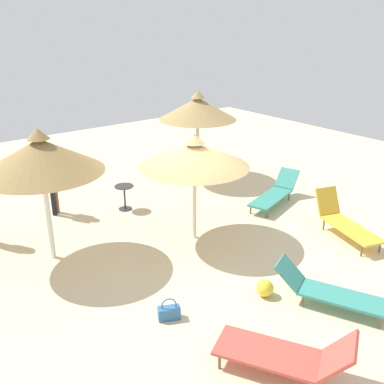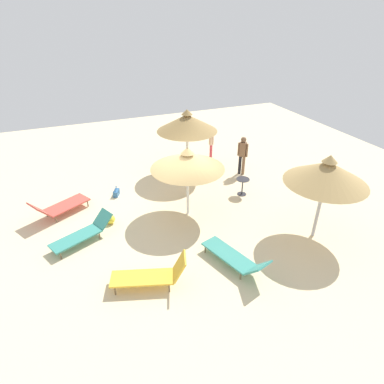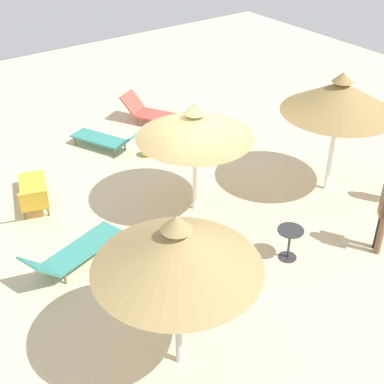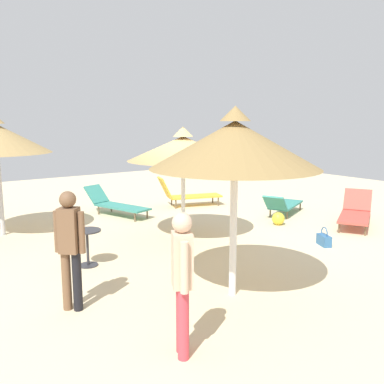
# 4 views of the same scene
# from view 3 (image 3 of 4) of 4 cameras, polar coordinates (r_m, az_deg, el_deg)

# --- Properties ---
(ground) EXTENTS (24.00, 24.00, 0.10)m
(ground) POSITION_cam_3_polar(r_m,az_deg,el_deg) (12.41, 0.41, -0.99)
(ground) COLOR beige
(parasol_umbrella_back) EXTENTS (2.53, 2.53, 2.88)m
(parasol_umbrella_back) POSITION_cam_3_polar(r_m,az_deg,el_deg) (12.13, 15.44, 9.69)
(parasol_umbrella_back) COLOR white
(parasol_umbrella_back) RESTS_ON ground
(parasol_umbrella_edge) EXTENTS (2.48, 2.48, 2.54)m
(parasol_umbrella_edge) POSITION_cam_3_polar(r_m,az_deg,el_deg) (11.06, 0.31, 7.10)
(parasol_umbrella_edge) COLOR white
(parasol_umbrella_edge) RESTS_ON ground
(parasol_umbrella_near_right) EXTENTS (2.44, 2.44, 2.81)m
(parasol_umbrella_near_right) POSITION_cam_3_polar(r_m,az_deg,el_deg) (7.32, -1.60, -6.03)
(parasol_umbrella_near_right) COLOR #B2B2B7
(parasol_umbrella_near_right) RESTS_ON ground
(lounge_chair_center) EXTENTS (2.06, 1.17, 0.95)m
(lounge_chair_center) POSITION_cam_3_polar(r_m,az_deg,el_deg) (12.40, -16.49, -0.12)
(lounge_chair_center) COLOR gold
(lounge_chair_center) RESTS_ON ground
(lounge_chair_far_left) EXTENTS (2.06, 1.35, 0.70)m
(lounge_chair_far_left) POSITION_cam_3_polar(r_m,az_deg,el_deg) (14.49, -9.01, 5.58)
(lounge_chair_far_left) COLOR teal
(lounge_chair_far_left) RESTS_ON ground
(lounge_chair_front) EXTENTS (2.06, 1.58, 0.82)m
(lounge_chair_front) POSITION_cam_3_polar(r_m,az_deg,el_deg) (15.78, -4.12, 8.41)
(lounge_chair_front) COLOR #CC4C3F
(lounge_chair_front) RESTS_ON ground
(lounge_chair_far_right) EXTENTS (1.20, 2.23, 0.77)m
(lounge_chair_far_right) POSITION_cam_3_polar(r_m,az_deg,el_deg) (10.55, -12.58, -6.31)
(lounge_chair_far_right) COLOR teal
(lounge_chair_far_right) RESTS_ON ground
(handbag) EXTENTS (0.32, 0.42, 0.42)m
(handbag) POSITION_cam_3_polar(r_m,az_deg,el_deg) (14.66, 2.42, 5.50)
(handbag) COLOR #336699
(handbag) RESTS_ON ground
(side_table_round) EXTENTS (0.52, 0.52, 0.68)m
(side_table_round) POSITION_cam_3_polar(r_m,az_deg,el_deg) (10.59, 10.32, -4.93)
(side_table_round) COLOR #2D2D33
(side_table_round) RESTS_ON ground
(beach_ball) EXTENTS (0.33, 0.33, 0.33)m
(beach_ball) POSITION_cam_3_polar(r_m,az_deg,el_deg) (14.12, -4.79, 4.43)
(beach_ball) COLOR yellow
(beach_ball) RESTS_ON ground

